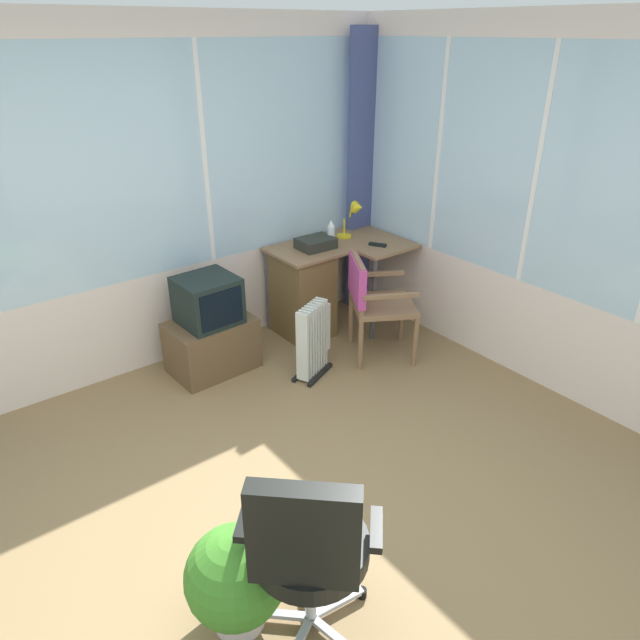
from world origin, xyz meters
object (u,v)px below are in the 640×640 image
Objects in this scene: spray_bottle at (331,233)px; space_heater at (314,339)px; potted_plant at (236,579)px; tv_remote at (378,245)px; desk at (306,289)px; tv_on_stand at (211,330)px; paper_tray at (316,243)px; office_chair at (308,546)px; desk_lamp at (355,214)px; wooden_armchair at (369,294)px.

spray_bottle reaches higher than space_heater.
potted_plant is (-2.19, -2.07, -0.59)m from spray_bottle.
tv_remote is 3.10m from potted_plant.
desk is 0.97m from tv_on_stand.
space_heater is 1.14× the size of potted_plant.
spray_bottle is at bearing 1.97° from tv_on_stand.
office_chair reaches higher than paper_tray.
office_chair is at bearing -133.92° from desk_lamp.
desk is 0.72m from space_heater.
paper_tray is at bearing -10.65° from desk.
wooden_armchair is 1.62× the size of potted_plant.
desk_lamp is 0.33× the size of office_chair.
paper_tray is 0.90m from space_heater.
wooden_armchair reaches higher than tv_on_stand.
desk is at bearing 58.25° from space_heater.
wooden_armchair is 0.58m from space_heater.
paper_tray is (0.09, -0.02, 0.40)m from desk.
desk_lamp is 0.31m from spray_bottle.
office_chair is 1.89× the size of potted_plant.
space_heater is at bearing 175.52° from wooden_armchair.
spray_bottle is at bearing 107.67° from tv_remote.
space_heater is at bearing -42.13° from tv_on_stand.
potted_plant is at bearing -136.55° from spray_bottle.
tv_remote is at bearing -8.70° from tv_on_stand.
desk_lamp is 1.10× the size of paper_tray.
paper_tray is at bearing -176.72° from desk_lamp.
desk_lamp is at bearing 46.08° from office_chair.
paper_tray reaches higher than tv_remote.
tv_on_stand is 2.25m from potted_plant.
spray_bottle reaches higher than desk.
paper_tray is 1.16m from tv_on_stand.
potted_plant is (-2.48, -1.80, -0.49)m from tv_remote.
wooden_armchair is at bearing -121.28° from desk_lamp.
desk is at bearing 169.35° from paper_tray.
tv_on_stand is at bearing -178.03° from spray_bottle.
desk reaches higher than potted_plant.
desk_lamp is at bearing 60.88° from tv_remote.
desk is 3.48× the size of desk_lamp.
office_chair is at bearing -127.96° from paper_tray.
desk is 0.72m from tv_remote.
tv_on_stand is at bearing -177.25° from desk_lamp.
desk_lamp is at bearing 0.90° from desk.
tv_remote is (0.54, -0.30, 0.37)m from desk.
tv_remote is 0.53m from paper_tray.
spray_bottle is 0.17m from paper_tray.
desk is at bearing 122.50° from tv_remote.
office_chair is (-1.82, -2.34, -0.23)m from paper_tray.
desk_lamp reaches higher than spray_bottle.
desk is 0.79m from desk_lamp.
tv_on_stand is (-1.12, 0.58, -0.21)m from wooden_armchair.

